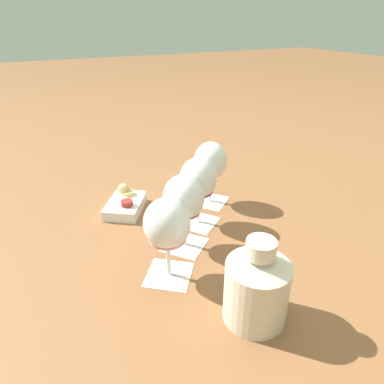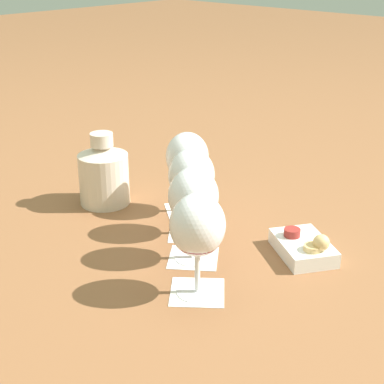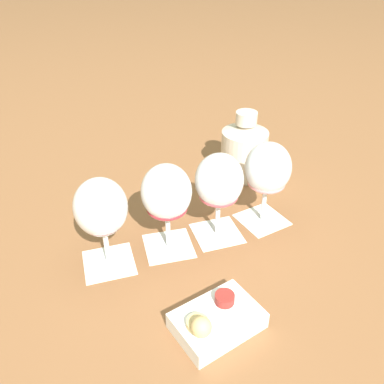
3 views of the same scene
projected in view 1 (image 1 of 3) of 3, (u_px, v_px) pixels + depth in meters
name	position (u px, v px, depth m)	size (l,w,h in m)	color
ground_plane	(193.00, 233.00, 0.88)	(8.00, 8.00, 0.00)	brown
tasting_card_0	(169.00, 274.00, 0.74)	(0.13, 0.13, 0.00)	white
tasting_card_1	(184.00, 244.00, 0.83)	(0.13, 0.13, 0.00)	white
tasting_card_2	(198.00, 222.00, 0.92)	(0.13, 0.13, 0.00)	white
tasting_card_3	(210.00, 201.00, 1.03)	(0.13, 0.13, 0.00)	white
wine_glass_0	(167.00, 227.00, 0.68)	(0.09, 0.09, 0.18)	white
wine_glass_1	(184.00, 201.00, 0.78)	(0.09, 0.09, 0.18)	white
wine_glass_2	(198.00, 181.00, 0.87)	(0.09, 0.09, 0.18)	white
wine_glass_3	(211.00, 163.00, 0.97)	(0.09, 0.09, 0.18)	white
ceramic_vase	(257.00, 286.00, 0.60)	(0.12, 0.12, 0.17)	beige
snack_dish	(125.00, 204.00, 0.97)	(0.15, 0.16, 0.06)	white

